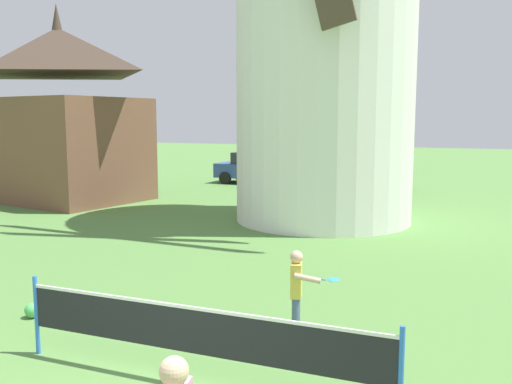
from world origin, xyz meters
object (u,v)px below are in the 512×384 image
at_px(stray_ball, 32,310).
at_px(parked_car_black, 356,172).
at_px(player_far, 298,287).
at_px(parked_car_blue, 258,167).
at_px(chapel, 61,117).
at_px(tennis_net, 194,331).

bearing_deg(stray_ball, parked_car_black, 85.63).
height_order(player_far, parked_car_blue, parked_car_blue).
distance_m(stray_ball, chapel, 14.28).
distance_m(player_far, chapel, 16.50).
bearing_deg(player_far, parked_car_black, 99.10).
bearing_deg(parked_car_black, parked_car_blue, 176.56).
height_order(tennis_net, stray_ball, tennis_net).
bearing_deg(stray_ball, chapel, 128.73).
relative_size(stray_ball, parked_car_black, 0.06).
distance_m(stray_ball, parked_car_blue, 19.15).
relative_size(parked_car_black, chapel, 0.57).
relative_size(tennis_net, chapel, 0.65).
distance_m(stray_ball, parked_car_black, 18.58).
distance_m(player_far, stray_ball, 4.37).
relative_size(player_far, parked_car_black, 0.30).
bearing_deg(stray_ball, parked_car_blue, 100.63).
distance_m(tennis_net, parked_car_blue, 21.09).
relative_size(stray_ball, parked_car_blue, 0.06).
xyz_separation_m(tennis_net, player_far, (0.67, 2.00, 0.05)).
height_order(tennis_net, parked_car_blue, parked_car_blue).
bearing_deg(chapel, player_far, -37.46).
bearing_deg(parked_car_black, player_far, -80.90).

